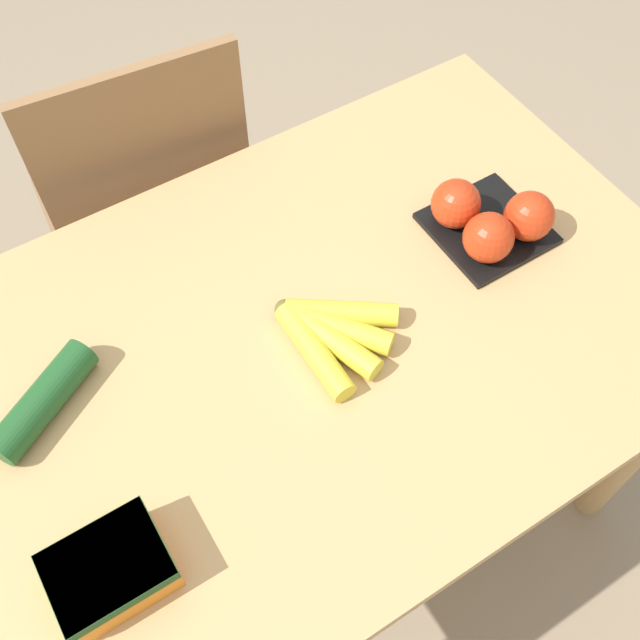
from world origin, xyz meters
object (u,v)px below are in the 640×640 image
at_px(chair, 150,208).
at_px(banana_bunch, 329,332).
at_px(tomato_pack, 490,221).
at_px(carrot_bag, 109,570).
at_px(cucumber_near, 43,401).

distance_m(chair, banana_bunch, 0.68).
distance_m(tomato_pack, carrot_bag, 0.76).
relative_size(carrot_bag, cucumber_near, 0.77).
height_order(banana_bunch, tomato_pack, tomato_pack).
xyz_separation_m(chair, cucumber_near, (-0.34, -0.50, 0.29)).
height_order(banana_bunch, cucumber_near, cucumber_near).
height_order(carrot_bag, cucumber_near, carrot_bag).
distance_m(banana_bunch, tomato_pack, 0.32).
relative_size(tomato_pack, cucumber_near, 0.95).
xyz_separation_m(tomato_pack, cucumber_near, (-0.72, 0.08, -0.02)).
relative_size(banana_bunch, tomato_pack, 1.06).
distance_m(chair, tomato_pack, 0.77).
xyz_separation_m(chair, carrot_bag, (-0.35, -0.77, 0.30)).
xyz_separation_m(carrot_bag, cucumber_near, (0.01, 0.27, -0.01)).
relative_size(chair, tomato_pack, 5.32).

